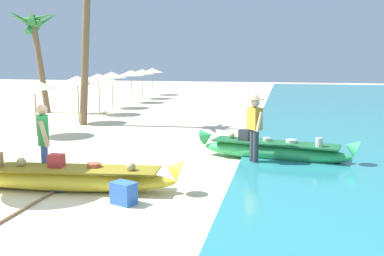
% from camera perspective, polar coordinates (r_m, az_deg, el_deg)
% --- Properties ---
extents(ground_plane, '(80.00, 80.00, 0.00)m').
position_cam_1_polar(ground_plane, '(9.32, -12.48, -7.32)').
color(ground_plane, beige).
extents(boat_yellow_foreground, '(4.79, 1.21, 0.75)m').
position_cam_1_polar(boat_yellow_foreground, '(9.05, -16.43, -6.24)').
color(boat_yellow_foreground, yellow).
rests_on(boat_yellow_foreground, ground).
extents(boat_green_midground, '(4.11, 1.45, 0.78)m').
position_cam_1_polar(boat_green_midground, '(11.31, 10.74, -2.89)').
color(boat_green_midground, '#38B760').
rests_on(boat_green_midground, ground).
extents(person_vendor_hatted, '(0.49, 0.55, 1.77)m').
position_cam_1_polar(person_vendor_hatted, '(10.60, 8.24, 0.48)').
color(person_vendor_hatted, '#333842').
rests_on(person_vendor_hatted, ground).
extents(person_tourist_customer, '(0.45, 0.58, 1.67)m').
position_cam_1_polar(person_tourist_customer, '(9.53, -18.95, -1.40)').
color(person_tourist_customer, '#3D5BA8').
rests_on(person_tourist_customer, ground).
extents(parasol_row_0, '(1.60, 1.60, 1.91)m').
position_cam_1_polar(parasol_row_0, '(15.48, -20.06, 5.43)').
color(parasol_row_0, '#8E6B47').
rests_on(parasol_row_0, ground).
extents(parasol_row_1, '(1.60, 1.60, 1.91)m').
position_cam_1_polar(parasol_row_1, '(18.12, -14.85, 6.14)').
color(parasol_row_1, '#8E6B47').
rests_on(parasol_row_1, ground).
extents(parasol_row_2, '(1.60, 1.60, 1.91)m').
position_cam_1_polar(parasol_row_2, '(20.65, -12.20, 6.58)').
color(parasol_row_2, '#8E6B47').
rests_on(parasol_row_2, ground).
extents(parasol_row_3, '(1.60, 1.60, 1.91)m').
position_cam_1_polar(parasol_row_3, '(23.22, -10.52, 6.90)').
color(parasol_row_3, '#8E6B47').
rests_on(parasol_row_3, ground).
extents(parasol_row_4, '(1.60, 1.60, 1.91)m').
position_cam_1_polar(parasol_row_4, '(25.96, -7.98, 7.19)').
color(parasol_row_4, '#8E6B47').
rests_on(parasol_row_4, ground).
extents(parasol_row_5, '(1.60, 1.60, 1.91)m').
position_cam_1_polar(parasol_row_5, '(28.42, -6.60, 7.38)').
color(parasol_row_5, '#8E6B47').
rests_on(parasol_row_5, ground).
extents(parasol_row_6, '(1.60, 1.60, 1.91)m').
position_cam_1_polar(parasol_row_6, '(31.34, -5.23, 7.56)').
color(parasol_row_6, '#8E6B47').
rests_on(parasol_row_6, ground).
extents(palm_tree_leaning_seaward, '(2.62, 2.72, 4.94)m').
position_cam_1_polar(palm_tree_leaning_seaward, '(22.28, -20.07, 12.13)').
color(palm_tree_leaning_seaward, brown).
rests_on(palm_tree_leaning_seaward, ground).
extents(cooler_box, '(0.50, 0.43, 0.40)m').
position_cam_1_polar(cooler_box, '(8.00, -8.99, -8.46)').
color(cooler_box, blue).
rests_on(cooler_box, ground).
extents(paddle, '(0.36, 1.89, 0.05)m').
position_cam_1_polar(paddle, '(8.55, -19.53, -8.94)').
color(paddle, '#8E6B47').
rests_on(paddle, ground).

